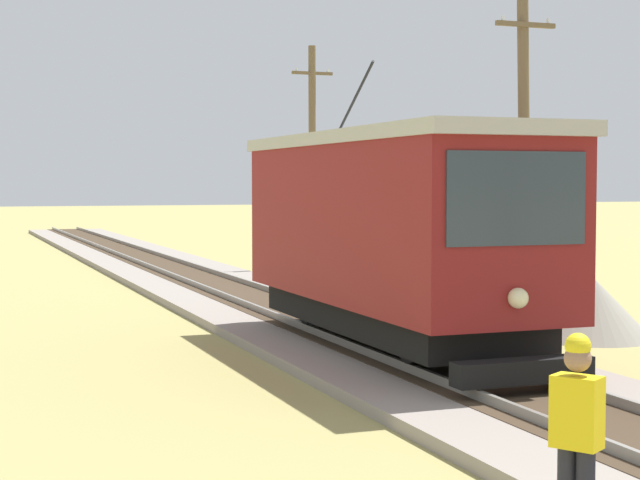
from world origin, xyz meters
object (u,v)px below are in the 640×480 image
object	(u,v)px
utility_pole_near_tram	(524,150)
utility_pole_mid	(312,157)
track_worker	(577,432)
red_tram	(392,229)
gravel_pile	(591,307)

from	to	relation	value
utility_pole_near_tram	utility_pole_mid	distance (m)	13.04
utility_pole_near_tram	track_worker	bearing A→B (deg)	-119.86
red_tram	track_worker	distance (m)	9.32
utility_pole_mid	gravel_pile	distance (m)	15.74
utility_pole_near_tram	track_worker	size ratio (longest dim) A/B	4.00
utility_pole_near_tram	gravel_pile	world-z (taller)	utility_pole_near_tram
red_tram	gravel_pile	size ratio (longest dim) A/B	3.64
track_worker	red_tram	bearing A→B (deg)	42.11
utility_pole_mid	gravel_pile	size ratio (longest dim) A/B	3.17
gravel_pile	utility_pole_near_tram	bearing A→B (deg)	91.23
red_tram	utility_pole_mid	world-z (taller)	utility_pole_mid
red_tram	track_worker	world-z (taller)	red_tram
utility_pole_near_tram	utility_pole_mid	xyz separation A→B (m)	(0.00, 13.04, 0.16)
red_tram	track_worker	xyz separation A→B (m)	(-2.43, -8.92, -1.21)
gravel_pile	track_worker	xyz separation A→B (m)	(-6.93, -9.61, 0.38)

